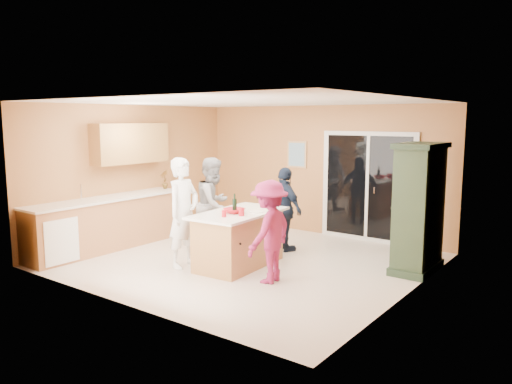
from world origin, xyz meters
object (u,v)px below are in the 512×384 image
Objects in this scene: green_hutch at (419,210)px; woman_magenta at (269,232)px; woman_navy at (285,209)px; kitchen_island at (239,241)px; woman_white at (184,213)px; woman_grey at (214,204)px.

green_hutch is 2.36m from woman_magenta.
woman_magenta is at bearing 135.63° from woman_navy.
woman_navy is (-2.30, -0.21, -0.22)m from green_hutch.
woman_white is (-0.68, -0.54, 0.46)m from kitchen_island.
woman_navy is 1.75m from woman_magenta.
woman_navy is at bearing -66.45° from woman_grey.
kitchen_island is at bearing -149.09° from green_hutch.
green_hutch reaches higher than woman_navy.
woman_grey is at bearing 11.52° from woman_white.
woman_navy is at bearing 82.93° from kitchen_island.
woman_white is 1.07m from woman_grey.
green_hutch is 1.32× the size of woman_navy.
green_hutch is 3.63m from woman_white.
kitchen_island is 1.17× the size of woman_magenta.
kitchen_island is 0.87× the size of green_hutch.
kitchen_island is at bearing -128.54° from woman_grey.
woman_navy is (0.76, 1.75, -0.12)m from woman_white.
kitchen_island is at bearing -55.31° from woman_white.
woman_white is 1.18× the size of woman_magenta.
green_hutch is 1.19× the size of woman_grey.
woman_navy is at bearing -26.89° from woman_white.
woman_magenta is at bearing -126.52° from woman_grey.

